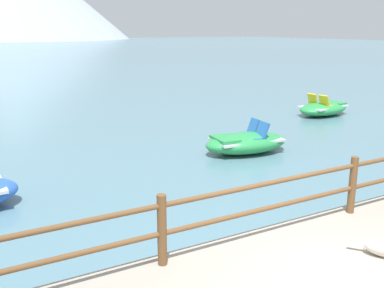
{
  "coord_description": "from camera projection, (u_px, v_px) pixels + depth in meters",
  "views": [
    {
      "loc": [
        -3.83,
        -3.09,
        3.34
      ],
      "look_at": [
        0.64,
        5.0,
        0.9
      ],
      "focal_mm": 41.32,
      "sensor_mm": 36.0,
      "label": 1
    }
  ],
  "objects": [
    {
      "name": "dock_railing",
      "position": [
        269.0,
        198.0,
        6.32
      ],
      "size": [
        23.92,
        0.12,
        0.95
      ],
      "color": "brown",
      "rests_on": "promenade_dock"
    },
    {
      "name": "pedal_boat_0",
      "position": [
        246.0,
        142.0,
        12.1
      ],
      "size": [
        2.51,
        1.49,
        0.88
      ],
      "color": "green",
      "rests_on": "ground"
    },
    {
      "name": "pedal_boat_3",
      "position": [
        323.0,
        108.0,
        17.33
      ],
      "size": [
        2.55,
        1.69,
        0.86
      ],
      "color": "green",
      "rests_on": "ground"
    }
  ]
}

